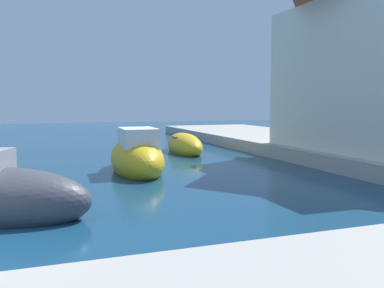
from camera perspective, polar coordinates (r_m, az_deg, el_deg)
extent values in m
cube|color=#ADA89E|center=(16.64, 22.51, -1.17)|extent=(6.00, 32.00, 0.50)
ellipsoid|color=gold|center=(12.83, -7.62, -2.13)|extent=(1.66, 3.81, 1.36)
cube|color=white|center=(12.46, -7.42, 0.87)|extent=(1.07, 1.56, 0.58)
ellipsoid|color=gold|center=(17.72, -1.07, -0.20)|extent=(1.43, 3.81, 1.07)
cube|color=brown|center=(17.69, -1.07, 0.96)|extent=(1.00, 0.81, 0.08)
cube|color=silver|center=(16.00, 24.77, 8.38)|extent=(5.11, 6.45, 5.01)
cylinder|color=brown|center=(16.98, 21.97, 3.63)|extent=(0.24, 0.24, 2.25)
sphere|color=#285623|center=(17.04, 22.21, 10.10)|extent=(2.28, 2.28, 2.28)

